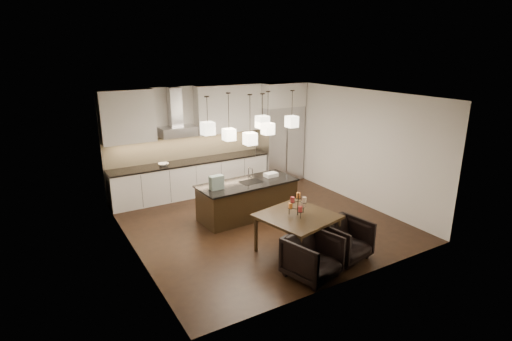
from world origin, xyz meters
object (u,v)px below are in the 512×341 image
island_body (248,200)px  armchair_left (312,257)px  refrigerator (280,143)px  dining_table (297,234)px  armchair_right (345,240)px

island_body → armchair_left: (-0.34, -2.80, -0.02)m
refrigerator → dining_table: size_ratio=1.72×
refrigerator → armchair_left: 5.38m
dining_table → island_body: bearing=76.4°
dining_table → armchair_right: bearing=-57.3°
island_body → armchair_left: size_ratio=2.71×
armchair_left → armchair_right: bearing=-2.8°
refrigerator → armchair_left: bearing=-118.0°
island_body → armchair_left: bearing=-99.8°
island_body → dining_table: island_body is taller
dining_table → armchair_right: size_ratio=1.57×
armchair_right → dining_table: bearing=125.4°
dining_table → armchair_left: dining_table is taller
island_body → dining_table: (-0.05, -1.97, -0.01)m
dining_table → armchair_left: size_ratio=1.54×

